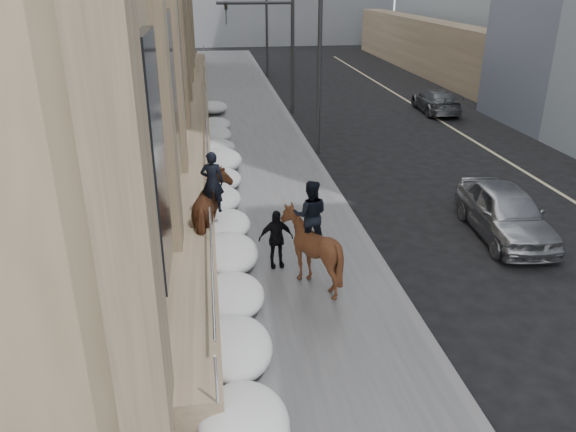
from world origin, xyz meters
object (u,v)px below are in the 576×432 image
object	(u,v)px
mounted_horse_right	(310,243)
car_silver	(505,212)
car_grey	(436,101)
pedestrian	(276,239)
mounted_horse_left	(213,209)

from	to	relation	value
mounted_horse_right	car_silver	bearing A→B (deg)	-151.19
car_silver	car_grey	world-z (taller)	car_silver
pedestrian	car_grey	distance (m)	20.38
pedestrian	mounted_horse_left	bearing A→B (deg)	128.92
mounted_horse_right	car_grey	bearing A→B (deg)	-110.12
pedestrian	car_silver	world-z (taller)	pedestrian
mounted_horse_left	car_grey	size ratio (longest dim) A/B	0.59
mounted_horse_left	pedestrian	xyz separation A→B (m)	(1.56, -1.58, -0.28)
mounted_horse_right	car_silver	world-z (taller)	mounted_horse_right
car_silver	mounted_horse_right	bearing A→B (deg)	-156.12
mounted_horse_right	car_silver	xyz separation A→B (m)	(6.17, 2.11, -0.43)
mounted_horse_right	car_grey	xyz separation A→B (m)	(10.43, 18.03, -0.54)
mounted_horse_right	car_grey	distance (m)	20.83
car_grey	mounted_horse_left	bearing A→B (deg)	54.50
mounted_horse_left	car_silver	bearing A→B (deg)	-177.45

